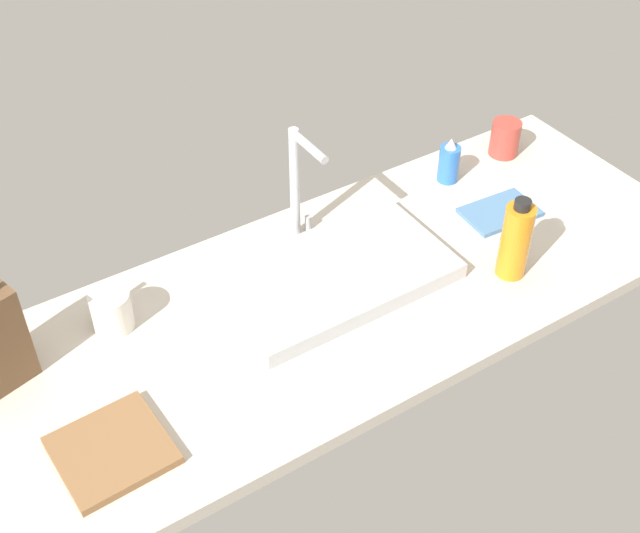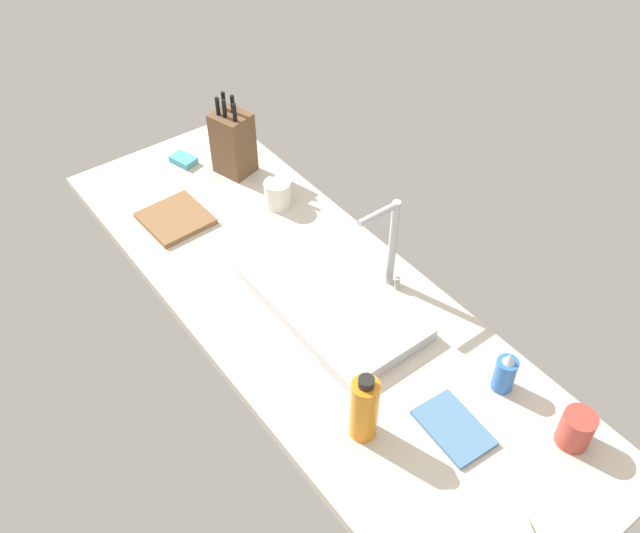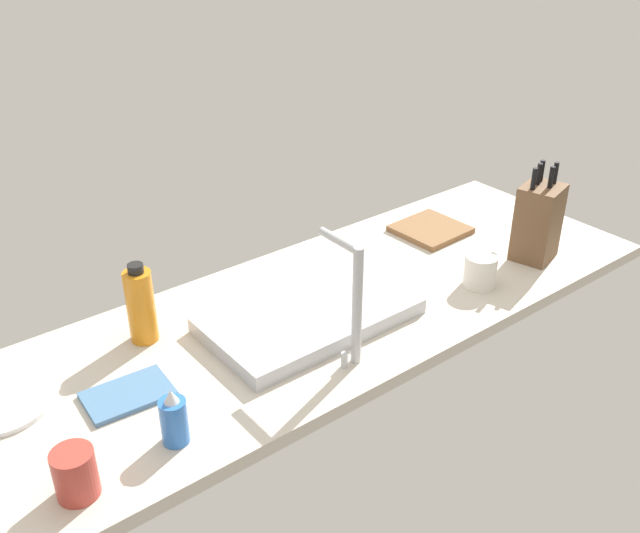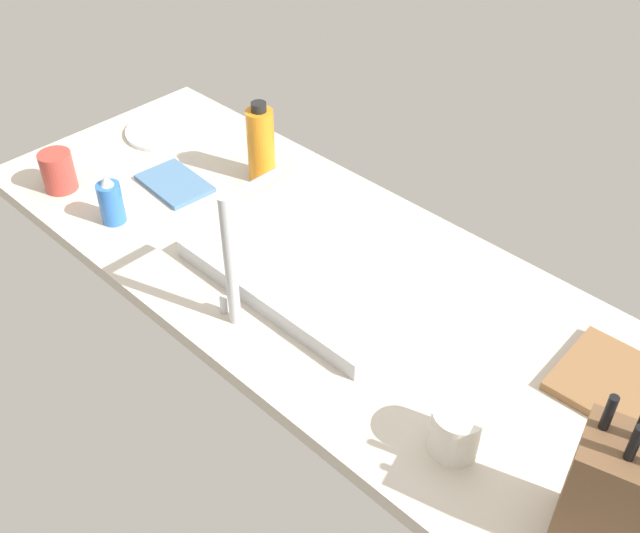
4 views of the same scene
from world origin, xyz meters
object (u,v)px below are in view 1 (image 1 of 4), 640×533
Objects in this scene: sink_basin at (335,275)px; cutting_board at (112,450)px; soap_bottle at (449,162)px; coffee_mug at (505,138)px; faucet at (298,178)px; dinner_plate at (606,212)px; water_bottle at (516,240)px; dish_towel at (500,212)px; ceramic_cup at (112,311)px.

cutting_board is (-61.63, -17.23, -1.13)cm from sink_basin.
soap_bottle reaches higher than coffee_mug.
faucet is at bearing 179.03° from soap_bottle.
faucet reaches higher than dinner_plate.
water_bottle is 1.12× the size of dish_towel.
ceramic_cup is (-116.79, -4.75, -0.43)cm from coffee_mug.
soap_bottle reaches higher than ceramic_cup.
ceramic_cup reaches higher than dinner_plate.
water_bottle reaches higher than cutting_board.
dinner_plate is (133.75, 1.51, -0.30)cm from cutting_board.
water_bottle is 2.10× the size of coffee_mug.
coffee_mug is (66.81, 0.61, -12.63)cm from faucet.
soap_bottle is 38.83cm from water_bottle.
faucet is at bearing -179.48° from coffee_mug.
dinner_plate is at bearing -13.98° from ceramic_cup.
faucet reaches higher than water_bottle.
coffee_mug reaches higher than dinner_plate.
sink_basin is at bearing -159.69° from soap_bottle.
soap_bottle is at bearing -0.97° from faucet.
coffee_mug is (20.96, 1.38, -0.56)cm from soap_bottle.
faucet is 3.31× the size of ceramic_cup.
water_bottle is (34.48, -37.67, -7.89)cm from faucet.
cutting_board is at bearing -113.04° from ceramic_cup.
dish_towel is at bearing 8.18° from cutting_board.
dish_towel is at bearing -9.06° from ceramic_cup.
soap_bottle is at bearing 72.87° from water_bottle.
sink_basin is 2.61× the size of cutting_board.
sink_basin is at bearing 178.48° from dish_towel.
cutting_board is 114.74cm from soap_bottle.
sink_basin is 4.10× the size of soap_bottle.
dinner_plate is (24.53, -33.34, -4.94)cm from soap_bottle.
soap_bottle is 1.42× the size of ceramic_cup.
coffee_mug is (130.18, 36.23, 4.08)cm from cutting_board.
cutting_board is 98.27cm from water_bottle.
dinner_plate is (35.90, 3.55, -9.12)cm from water_bottle.
water_bottle is (-11.37, -36.89, 4.18)cm from soap_bottle.
sink_basin reaches higher than dinner_plate.
water_bottle is 91.02cm from ceramic_cup.
water_bottle is at bearing -28.02° from sink_basin.
sink_basin is at bearing -16.45° from ceramic_cup.
faucet is at bearing 132.47° from water_bottle.
faucet reaches higher than dish_towel.
dish_towel is 98.81cm from ceramic_cup.
dinner_plate is 1.19× the size of dish_towel.
faucet reaches higher than soap_bottle.
ceramic_cup is (-120.36, 29.97, 3.95)cm from dinner_plate.
water_bottle is at bearing -47.53° from faucet.
soap_bottle is 1.29× the size of coffee_mug.
ceramic_cup is at bearing -177.67° from coffee_mug.
coffee_mug reaches higher than sink_basin.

